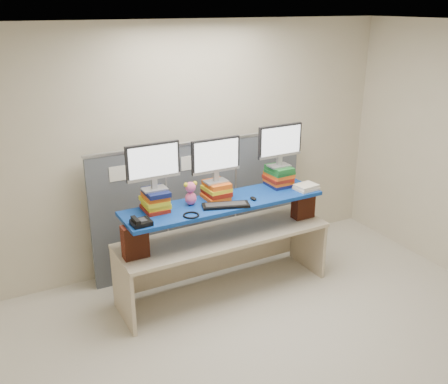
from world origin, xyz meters
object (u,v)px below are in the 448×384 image
keyboard (226,205)px  blue_board (224,203)px  desk_phone (141,222)px  monitor_center (216,158)px  monitor_right (280,143)px  monitor_left (153,164)px  desk (224,245)px

keyboard → blue_board: bearing=87.3°
keyboard → desk_phone: 0.89m
monitor_center → keyboard: 0.49m
monitor_center → monitor_right: bearing=0.0°
blue_board → monitor_center: bearing=104.0°
monitor_left → desk_phone: monitor_left is taller
monitor_right → desk_phone: 1.78m
keyboard → desk: bearing=87.3°
blue_board → desk_phone: (-0.94, -0.17, 0.05)m
monitor_right → keyboard: (-0.80, -0.27, -0.47)m
desk → keyboard: 0.54m
desk → monitor_center: size_ratio=4.31×
monitor_center → keyboard: bearing=-95.2°
monitor_left → desk_phone: bearing=-132.8°
desk → blue_board: 0.49m
blue_board → monitor_center: 0.47m
monitor_right → keyboard: size_ratio=1.08×
desk → monitor_center: (-0.03, 0.12, 0.94)m
monitor_left → desk_phone: 0.58m
desk → monitor_right: monitor_right is taller
monitor_left → desk: bearing=-9.6°
desk → desk_phone: size_ratio=12.45×
blue_board → monitor_center: (-0.03, 0.12, 0.46)m
blue_board → monitor_right: size_ratio=3.98×
desk → blue_board: bearing=178.6°
desk_phone → monitor_center: bearing=14.9°
desk → keyboard: (-0.05, -0.14, 0.52)m
blue_board → monitor_left: 0.86m
blue_board → desk_phone: desk_phone is taller
monitor_left → keyboard: 0.83m
monitor_left → keyboard: monitor_left is taller
blue_board → monitor_left: (-0.70, 0.10, 0.49)m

